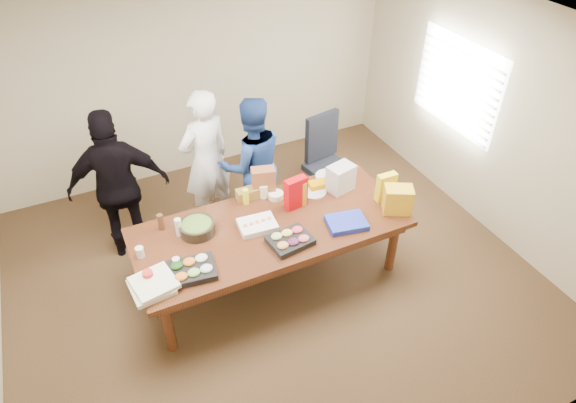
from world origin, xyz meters
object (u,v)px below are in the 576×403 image
office_chair (329,166)px  person_center (206,160)px  salad_bowl (197,228)px  conference_table (272,252)px  sheet_cake (257,225)px  person_right (252,164)px

office_chair → person_center: (-1.48, 0.32, 0.31)m
salad_bowl → person_center: bearing=67.1°
conference_table → sheet_cake: (-0.13, 0.03, 0.41)m
conference_table → sheet_cake: 0.43m
sheet_cake → salad_bowl: size_ratio=1.05×
sheet_cake → salad_bowl: salad_bowl is taller
salad_bowl → office_chair: bearing=20.2°
sheet_cake → salad_bowl: 0.60m
person_center → person_right: 0.54m
office_chair → sheet_cake: 1.63m
conference_table → person_center: person_center is taller
conference_table → salad_bowl: 0.86m
conference_table → salad_bowl: (-0.71, 0.22, 0.43)m
office_chair → person_right: person_right is taller
person_center → salad_bowl: bearing=51.6°
sheet_cake → person_right: bearing=75.6°
conference_table → office_chair: 1.53m
sheet_cake → conference_table: bearing=-6.4°
person_center → sheet_cake: size_ratio=4.73×
person_center → person_right: (0.48, -0.24, -0.05)m
office_chair → sheet_cake: (-1.34, -0.90, 0.21)m
conference_table → person_right: bearing=78.4°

